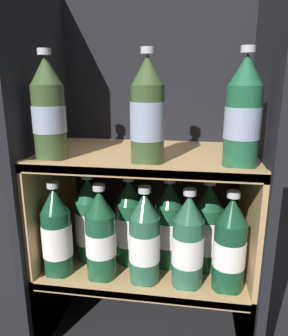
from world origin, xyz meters
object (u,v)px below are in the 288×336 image
Objects in this scene: bottle_upper_front_0 at (49,112)px; bottle_lower_back_1 at (129,224)px; bottle_lower_front_3 at (188,243)px; bottle_lower_front_2 at (145,240)px; bottle_lower_front_0 at (57,234)px; bottle_lower_back_0 at (89,221)px; bottle_lower_back_2 at (169,226)px; bottle_lower_front_1 at (101,236)px; bottle_lower_front_4 at (230,246)px; bottle_upper_front_2 at (243,115)px; bottle_lower_back_3 at (207,229)px; bottle_upper_front_1 at (147,114)px.

bottle_lower_back_1 is at bearing 26.89° from bottle_upper_front_0.
bottle_lower_front_2 is at bearing -180.00° from bottle_lower_front_3.
bottle_upper_front_0 is at bearing 180.00° from bottle_lower_front_3.
bottle_lower_front_0 is 1.00× the size of bottle_lower_back_0.
bottle_lower_back_1 is (0.17, 0.08, -0.31)m from bottle_upper_front_0.
bottle_lower_back_0 is 0.22m from bottle_lower_back_2.
bottle_lower_back_2 is (0.22, 0.00, 0.00)m from bottle_lower_back_0.
bottle_lower_back_0 is 1.00× the size of bottle_lower_back_2.
bottle_lower_front_0 is at bearing -180.00° from bottle_lower_front_3.
bottle_lower_front_1 is (0.11, -0.00, 0.00)m from bottle_lower_front_0.
bottle_lower_front_4 is 0.17m from bottle_lower_back_2.
bottle_lower_front_0 is at bearing -153.66° from bottle_lower_back_1.
bottle_lower_front_4 is at bearing -12.87° from bottle_lower_back_0.
bottle_lower_front_2 is 1.00× the size of bottle_lower_back_2.
bottle_lower_back_1 is (-0.16, 0.08, -0.00)m from bottle_lower_front_3.
bottle_upper_front_2 is 0.32m from bottle_lower_back_3.
bottle_lower_front_1 is 1.00× the size of bottle_lower_front_4.
bottle_lower_back_3 is at bearing 29.88° from bottle_upper_front_1.
bottle_upper_front_1 is 1.00× the size of bottle_lower_back_0.
bottle_upper_front_0 is 1.00× the size of bottle_lower_front_2.
bottle_lower_back_3 is (0.37, 0.08, -0.31)m from bottle_upper_front_0.
bottle_lower_front_0 is 0.11m from bottle_lower_front_1.
bottle_lower_front_2 is 1.00× the size of bottle_lower_back_1.
bottle_lower_front_0 and bottle_lower_back_0 have the same top height.
bottle_upper_front_0 reaches higher than bottle_lower_front_4.
bottle_lower_front_2 is at bearing -56.90° from bottle_lower_back_1.
bottle_lower_front_4 is 0.10m from bottle_lower_back_3.
bottle_lower_front_3 and bottle_lower_back_1 have the same top height.
bottle_lower_back_1 is (0.11, -0.00, 0.00)m from bottle_lower_back_0.
bottle_upper_front_1 is at bearing -180.00° from bottle_lower_front_3.
bottle_upper_front_0 is 1.00× the size of bottle_lower_back_2.
bottle_upper_front_0 is at bearing 180.00° from bottle_upper_front_1.
bottle_lower_front_3 is 0.10m from bottle_lower_back_2.
bottle_lower_back_2 is at bearing 58.18° from bottle_lower_front_2.
bottle_lower_front_2 is 0.10m from bottle_lower_front_3.
bottle_lower_front_1 is 1.00× the size of bottle_lower_back_3.
bottle_upper_front_1 is 1.00× the size of bottle_lower_back_3.
bottle_lower_back_2 is (0.27, 0.08, -0.31)m from bottle_upper_front_0.
bottle_upper_front_0 is 0.43m from bottle_upper_front_2.
bottle_lower_front_1 and bottle_lower_back_0 have the same top height.
bottle_lower_back_2 is at bearing 0.00° from bottle_lower_back_0.
bottle_lower_front_4 is (-0.01, 0.00, -0.30)m from bottle_upper_front_2.
bottle_lower_front_4 is at bearing -60.11° from bottle_lower_back_3.
bottle_upper_front_1 is 1.00× the size of bottle_lower_front_4.
bottle_lower_back_3 is at bearing 17.77° from bottle_lower_front_1.
bottle_lower_back_2 is at bearing 16.90° from bottle_lower_front_0.
bottle_upper_front_0 is 1.00× the size of bottle_lower_front_1.
bottle_lower_back_3 is at bearing 119.89° from bottle_lower_front_4.
bottle_lower_back_1 is (0.05, 0.08, -0.00)m from bottle_lower_front_1.
bottle_upper_front_1 is at bearing 0.00° from bottle_lower_front_2.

